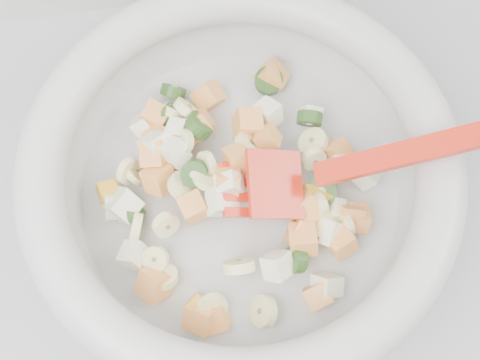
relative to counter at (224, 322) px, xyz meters
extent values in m
cube|color=#96969B|center=(0.00, 0.00, 0.00)|extent=(2.00, 0.60, 0.90)
cylinder|color=beige|center=(0.03, 0.05, 0.46)|extent=(0.30, 0.30, 0.02)
torus|color=beige|center=(0.03, 0.05, 0.53)|extent=(0.37, 0.37, 0.04)
cylinder|color=beige|center=(-0.06, 0.08, 0.49)|extent=(0.03, 0.03, 0.04)
cylinder|color=beige|center=(-0.01, 0.05, 0.50)|extent=(0.04, 0.04, 0.03)
cylinder|color=beige|center=(0.02, -0.03, 0.49)|extent=(0.03, 0.02, 0.03)
cylinder|color=beige|center=(-0.01, -0.05, 0.48)|extent=(0.03, 0.02, 0.03)
cylinder|color=beige|center=(-0.02, 0.08, 0.49)|extent=(0.02, 0.03, 0.03)
cylinder|color=beige|center=(-0.06, 0.08, 0.48)|extent=(0.02, 0.03, 0.03)
cylinder|color=beige|center=(-0.01, 0.13, 0.48)|extent=(0.03, 0.03, 0.03)
cylinder|color=beige|center=(0.01, 0.05, 0.51)|extent=(0.04, 0.04, 0.02)
cylinder|color=beige|center=(0.10, 0.06, 0.49)|extent=(0.03, 0.02, 0.03)
cylinder|color=beige|center=(-0.06, 0.02, 0.48)|extent=(0.02, 0.03, 0.03)
cylinder|color=beige|center=(0.10, 0.00, 0.49)|extent=(0.03, 0.03, 0.02)
cylinder|color=beige|center=(0.05, 0.08, 0.50)|extent=(0.03, 0.03, 0.03)
cylinder|color=beige|center=(-0.04, -0.02, 0.48)|extent=(0.04, 0.03, 0.02)
cylinder|color=beige|center=(-0.03, 0.02, 0.49)|extent=(0.03, 0.02, 0.03)
cylinder|color=beige|center=(0.00, 0.13, 0.49)|extent=(0.03, 0.04, 0.03)
cylinder|color=beige|center=(0.11, -0.01, 0.49)|extent=(0.02, 0.04, 0.04)
cylinder|color=beige|center=(0.09, 0.01, 0.49)|extent=(0.02, 0.03, 0.03)
cylinder|color=beige|center=(0.04, -0.06, 0.48)|extent=(0.03, 0.04, 0.03)
cylinder|color=beige|center=(0.11, 0.08, 0.49)|extent=(0.03, 0.03, 0.03)
cylinder|color=beige|center=(0.01, 0.06, 0.50)|extent=(0.02, 0.04, 0.04)
cylinder|color=beige|center=(-0.05, -0.01, 0.48)|extent=(0.03, 0.03, 0.02)
cylinder|color=beige|center=(0.02, 0.05, 0.51)|extent=(0.03, 0.03, 0.02)
cylinder|color=beige|center=(-0.01, 0.09, 0.50)|extent=(0.02, 0.03, 0.03)
cube|color=#FAAF4E|center=(0.11, -0.02, 0.49)|extent=(0.03, 0.03, 0.03)
cube|color=#FAAF4E|center=(0.08, 0.15, 0.48)|extent=(0.04, 0.03, 0.03)
cube|color=#FAAF4E|center=(0.08, -0.01, 0.49)|extent=(0.03, 0.03, 0.03)
cube|color=#FAAF4E|center=(-0.03, 0.11, 0.48)|extent=(0.03, 0.03, 0.03)
cube|color=#FAAF4E|center=(0.13, 0.00, 0.48)|extent=(0.02, 0.03, 0.03)
cube|color=#FAAF4E|center=(-0.03, 0.13, 0.48)|extent=(0.03, 0.03, 0.03)
cube|color=#FAAF4E|center=(0.06, 0.08, 0.50)|extent=(0.03, 0.03, 0.03)
cube|color=#FAAF4E|center=(0.12, 0.00, 0.49)|extent=(0.03, 0.03, 0.03)
cube|color=#FAAF4E|center=(0.09, 0.01, 0.49)|extent=(0.03, 0.04, 0.04)
cube|color=#FAAF4E|center=(-0.05, -0.03, 0.48)|extent=(0.04, 0.04, 0.04)
cube|color=#FAAF4E|center=(-0.02, -0.06, 0.48)|extent=(0.03, 0.04, 0.03)
cube|color=#FAAF4E|center=(0.02, 0.04, 0.51)|extent=(0.03, 0.03, 0.03)
cube|color=#FAAF4E|center=(0.02, 0.14, 0.48)|extent=(0.04, 0.03, 0.03)
cube|color=#FAAF4E|center=(-0.01, -0.06, 0.47)|extent=(0.03, 0.03, 0.03)
cube|color=#FAAF4E|center=(0.08, -0.01, 0.49)|extent=(0.03, 0.03, 0.03)
cube|color=#FAAF4E|center=(-0.04, 0.09, 0.49)|extent=(0.03, 0.03, 0.03)
cube|color=#FAAF4E|center=(0.03, 0.06, 0.51)|extent=(0.03, 0.03, 0.03)
cube|color=#FAAF4E|center=(0.05, 0.10, 0.50)|extent=(0.03, 0.02, 0.03)
cube|color=#FAAF4E|center=(0.01, 0.11, 0.49)|extent=(0.03, 0.03, 0.04)
cube|color=#FAAF4E|center=(-0.04, 0.06, 0.49)|extent=(0.03, 0.04, 0.04)
cube|color=#FAAF4E|center=(0.08, -0.06, 0.47)|extent=(0.03, 0.03, 0.03)
cube|color=#FAAF4E|center=(-0.01, 0.03, 0.50)|extent=(0.03, 0.03, 0.02)
cube|color=#FAAF4E|center=(0.13, 0.06, 0.49)|extent=(0.03, 0.03, 0.03)
cylinder|color=#42842C|center=(0.07, -0.03, 0.49)|extent=(0.02, 0.03, 0.03)
cylinder|color=#42842C|center=(0.11, 0.10, 0.49)|extent=(0.03, 0.02, 0.03)
cylinder|color=#42842C|center=(-0.06, 0.04, 0.48)|extent=(0.03, 0.02, 0.03)
cylinder|color=#42842C|center=(-0.02, 0.12, 0.48)|extent=(0.04, 0.03, 0.03)
cylinder|color=#42842C|center=(-0.01, 0.15, 0.48)|extent=(0.03, 0.03, 0.03)
cylinder|color=#42842C|center=(0.07, 0.04, 0.50)|extent=(0.03, 0.03, 0.02)
cylinder|color=#42842C|center=(0.01, 0.10, 0.50)|extent=(0.03, 0.04, 0.04)
cylinder|color=#42842C|center=(0.08, 0.15, 0.48)|extent=(0.04, 0.04, 0.02)
cylinder|color=#42842C|center=(0.08, -0.01, 0.49)|extent=(0.04, 0.04, 0.02)
cylinder|color=#42842C|center=(0.00, 0.06, 0.51)|extent=(0.03, 0.03, 0.03)
cylinder|color=#42842C|center=(0.10, 0.03, 0.49)|extent=(0.04, 0.04, 0.02)
cube|color=white|center=(0.13, 0.05, 0.49)|extent=(0.02, 0.02, 0.02)
cube|color=white|center=(0.07, 0.11, 0.49)|extent=(0.03, 0.03, 0.03)
cube|color=white|center=(-0.04, 0.12, 0.48)|extent=(0.03, 0.03, 0.03)
cube|color=white|center=(0.05, -0.03, 0.49)|extent=(0.03, 0.03, 0.03)
cube|color=white|center=(0.15, 0.04, 0.48)|extent=(0.04, 0.03, 0.03)
cube|color=white|center=(0.11, 0.01, 0.48)|extent=(0.03, 0.02, 0.02)
cube|color=white|center=(0.10, -0.01, 0.49)|extent=(0.03, 0.03, 0.03)
cube|color=white|center=(0.02, 0.03, 0.51)|extent=(0.03, 0.02, 0.03)
cube|color=white|center=(-0.06, 0.00, 0.48)|extent=(0.03, 0.03, 0.03)
cube|color=white|center=(0.02, 0.04, 0.52)|extent=(0.03, 0.02, 0.02)
cube|color=white|center=(0.11, 0.10, 0.49)|extent=(0.02, 0.02, 0.02)
cube|color=white|center=(-0.02, 0.08, 0.50)|extent=(0.03, 0.03, 0.03)
cube|color=white|center=(-0.03, 0.09, 0.49)|extent=(0.03, 0.04, 0.04)
cube|color=white|center=(0.09, -0.05, 0.48)|extent=(0.03, 0.03, 0.03)
cube|color=white|center=(-0.01, 0.10, 0.49)|extent=(0.03, 0.03, 0.02)
cube|color=white|center=(-0.07, 0.05, 0.48)|extent=(0.04, 0.04, 0.03)
cube|color=white|center=(-0.08, 0.05, 0.47)|extent=(0.03, 0.03, 0.03)
cube|color=yellow|center=(-0.02, -0.05, 0.48)|extent=(0.03, 0.03, 0.02)
cube|color=yellow|center=(-0.08, 0.06, 0.48)|extent=(0.02, 0.02, 0.02)
cube|color=yellow|center=(0.10, 0.02, 0.49)|extent=(0.03, 0.02, 0.03)
cube|color=yellow|center=(0.09, 0.02, 0.49)|extent=(0.02, 0.03, 0.02)
cube|color=red|center=(0.06, 0.03, 0.51)|extent=(0.05, 0.06, 0.03)
cube|color=red|center=(0.03, 0.05, 0.51)|extent=(0.03, 0.01, 0.02)
cube|color=red|center=(0.03, 0.04, 0.51)|extent=(0.03, 0.01, 0.02)
cube|color=red|center=(0.03, 0.03, 0.51)|extent=(0.03, 0.01, 0.02)
cube|color=red|center=(0.03, 0.01, 0.51)|extent=(0.03, 0.01, 0.02)
cube|color=red|center=(0.18, 0.03, 0.56)|extent=(0.17, 0.03, 0.07)
camera|label=1|loc=(0.00, -0.14, 0.98)|focal=45.00mm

